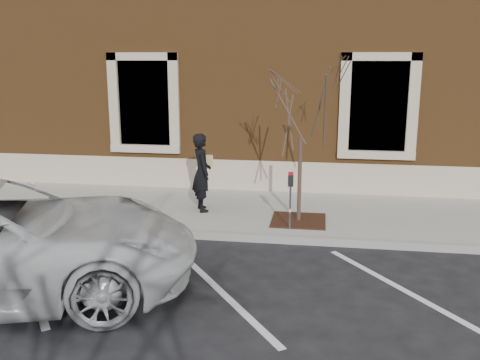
# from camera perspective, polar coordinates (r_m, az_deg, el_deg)

# --- Properties ---
(ground) EXTENTS (120.00, 120.00, 0.00)m
(ground) POSITION_cam_1_polar(r_m,az_deg,el_deg) (10.84, -0.49, -6.39)
(ground) COLOR #28282B
(ground) RESTS_ON ground
(sidewalk_near) EXTENTS (40.00, 3.50, 0.15)m
(sidewalk_near) POSITION_cam_1_polar(r_m,az_deg,el_deg) (12.46, 0.81, -3.40)
(sidewalk_near) COLOR #B3B2A8
(sidewalk_near) RESTS_ON ground
(curb_near) EXTENTS (40.00, 0.12, 0.15)m
(curb_near) POSITION_cam_1_polar(r_m,az_deg,el_deg) (10.77, -0.54, -6.10)
(curb_near) COLOR #9E9E99
(curb_near) RESTS_ON ground
(parking_stripes) EXTENTS (28.00, 4.40, 0.01)m
(parking_stripes) POSITION_cam_1_polar(r_m,az_deg,el_deg) (8.83, -2.85, -11.08)
(parking_stripes) COLOR silver
(parking_stripes) RESTS_ON ground
(building_civic) EXTENTS (40.00, 8.62, 8.00)m
(building_civic) POSITION_cam_1_polar(r_m,az_deg,el_deg) (17.90, 3.63, 14.31)
(building_civic) COLOR brown
(building_civic) RESTS_ON ground
(man) EXTENTS (0.66, 0.77, 1.78)m
(man) POSITION_cam_1_polar(r_m,az_deg,el_deg) (12.13, -4.11, 0.81)
(man) COLOR black
(man) RESTS_ON sidewalk_near
(parking_meter) EXTENTS (0.11, 0.08, 1.20)m
(parking_meter) POSITION_cam_1_polar(r_m,az_deg,el_deg) (10.81, 5.41, -1.06)
(parking_meter) COLOR #595B60
(parking_meter) RESTS_ON sidewalk_near
(tree_grate) EXTENTS (1.15, 1.15, 0.03)m
(tree_grate) POSITION_cam_1_polar(r_m,az_deg,el_deg) (11.59, 6.26, -4.30)
(tree_grate) COLOR #3A1C12
(tree_grate) RESTS_ON sidewalk_near
(sapling) EXTENTS (1.99, 1.99, 3.32)m
(sapling) POSITION_cam_1_polar(r_m,az_deg,el_deg) (11.13, 6.56, 7.11)
(sapling) COLOR brown
(sapling) RESTS_ON sidewalk_near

